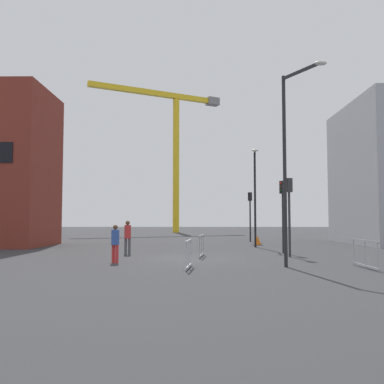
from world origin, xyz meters
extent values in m
plane|color=#333335|center=(0.00, 0.00, 0.00)|extent=(160.00, 160.00, 0.00)
cube|color=black|center=(-11.74, 5.54, 6.02)|extent=(1.10, 0.06, 1.30)
cylinder|color=yellow|center=(-2.75, 38.52, 9.45)|extent=(0.90, 0.90, 18.89)
cube|color=yellow|center=(-5.64, 37.02, 19.29)|extent=(16.79, 9.21, 0.70)
cube|color=slate|center=(2.51, 41.27, 19.29)|extent=(2.15, 1.90, 1.10)
cylinder|color=#232326|center=(3.79, -3.69, 3.80)|extent=(0.14, 0.14, 7.60)
cube|color=#232326|center=(4.29, -4.55, 7.50)|extent=(1.08, 1.76, 0.10)
ellipsoid|color=silver|center=(4.79, -5.41, 7.48)|extent=(0.44, 0.24, 0.16)
cylinder|color=black|center=(4.17, 7.84, 3.16)|extent=(0.14, 0.14, 6.31)
cube|color=black|center=(4.06, 6.94, 6.21)|extent=(0.31, 1.81, 0.10)
ellipsoid|color=silver|center=(3.95, 6.04, 6.19)|extent=(0.44, 0.24, 0.16)
cylinder|color=black|center=(4.67, 14.63, 1.69)|extent=(0.12, 0.12, 3.38)
cube|color=black|center=(4.67, 14.63, 3.73)|extent=(0.36, 0.37, 0.70)
sphere|color=#390605|center=(4.77, 14.77, 3.95)|extent=(0.11, 0.11, 0.11)
sphere|color=#3C2905|center=(4.77, 14.77, 3.73)|extent=(0.11, 0.11, 0.11)
sphere|color=green|center=(4.77, 14.77, 3.51)|extent=(0.11, 0.11, 0.11)
cylinder|color=#232326|center=(5.01, 2.84, 1.63)|extent=(0.12, 0.12, 3.26)
cube|color=#232326|center=(5.01, 2.84, 3.61)|extent=(0.37, 0.36, 0.70)
sphere|color=red|center=(4.88, 2.74, 3.83)|extent=(0.11, 0.11, 0.11)
sphere|color=#3C2905|center=(4.88, 2.74, 3.61)|extent=(0.11, 0.11, 0.11)
sphere|color=#07330F|center=(4.88, 2.74, 3.39)|extent=(0.11, 0.11, 0.11)
cylinder|color=#2D2D30|center=(4.90, 0.73, 1.60)|extent=(0.12, 0.12, 3.21)
cube|color=#2D2D30|center=(4.90, 0.73, 3.56)|extent=(0.35, 0.34, 0.70)
sphere|color=#390605|center=(4.74, 0.65, 3.78)|extent=(0.11, 0.11, 0.11)
sphere|color=#3C2905|center=(4.74, 0.65, 3.56)|extent=(0.11, 0.11, 0.11)
sphere|color=green|center=(4.74, 0.65, 3.34)|extent=(0.11, 0.11, 0.11)
cylinder|color=red|center=(-3.26, -2.25, 0.39)|extent=(0.14, 0.14, 0.77)
cylinder|color=red|center=(-3.09, -2.35, 0.39)|extent=(0.14, 0.14, 0.77)
cylinder|color=#33519E|center=(-3.17, -2.30, 1.09)|extent=(0.34, 0.34, 0.64)
sphere|color=brown|center=(-3.17, -2.30, 1.52)|extent=(0.21, 0.21, 0.21)
cylinder|color=#4C4C51|center=(-3.45, 1.91, 0.42)|extent=(0.14, 0.14, 0.85)
cylinder|color=#4C4C51|center=(-3.25, 1.91, 0.42)|extent=(0.14, 0.14, 0.85)
cylinder|color=red|center=(-3.35, 1.91, 1.20)|extent=(0.34, 0.34, 0.71)
sphere|color=brown|center=(-3.35, 1.91, 1.67)|extent=(0.23, 0.23, 0.23)
cube|color=gray|center=(0.54, 0.70, 1.05)|extent=(0.29, 2.25, 0.06)
cube|color=gray|center=(0.54, 0.70, 0.10)|extent=(0.29, 2.25, 0.06)
cylinder|color=gray|center=(0.43, -0.31, 0.53)|extent=(0.04, 0.04, 1.05)
cylinder|color=gray|center=(0.54, 0.70, 0.53)|extent=(0.04, 0.04, 1.05)
cylinder|color=gray|center=(0.64, 1.71, 0.53)|extent=(0.04, 0.04, 1.05)
cube|color=#B2B5BA|center=(0.01, -4.32, 1.05)|extent=(0.22, 1.90, 0.06)
cube|color=#B2B5BA|center=(0.01, -4.32, 0.10)|extent=(0.22, 1.90, 0.06)
cylinder|color=#B2B5BA|center=(-0.07, -5.18, 0.53)|extent=(0.04, 0.04, 1.05)
cylinder|color=#B2B5BA|center=(0.01, -4.32, 0.53)|extent=(0.04, 0.04, 1.05)
cylinder|color=#B2B5BA|center=(0.08, -3.47, 0.53)|extent=(0.04, 0.04, 1.05)
cube|color=#9EA0A5|center=(6.71, -4.12, 1.05)|extent=(0.10, 2.44, 0.06)
cube|color=#9EA0A5|center=(6.71, -4.12, 0.10)|extent=(0.10, 2.44, 0.06)
cylinder|color=#9EA0A5|center=(6.73, -5.21, 0.53)|extent=(0.04, 0.04, 1.05)
cylinder|color=#9EA0A5|center=(6.71, -4.12, 0.53)|extent=(0.04, 0.04, 1.05)
cylinder|color=#9EA0A5|center=(6.69, -3.02, 0.53)|extent=(0.04, 0.04, 1.05)
cube|color=black|center=(4.62, 10.10, 0.01)|extent=(0.69, 0.69, 0.03)
cone|color=orange|center=(4.62, 10.10, 0.35)|extent=(0.53, 0.53, 0.70)
camera|label=1|loc=(0.38, -20.29, 1.87)|focal=39.41mm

